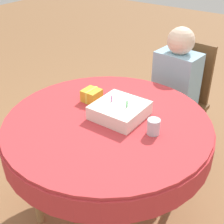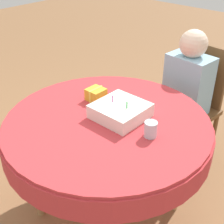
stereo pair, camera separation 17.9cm
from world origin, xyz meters
name	(u,v)px [view 1 (the left image)]	position (x,y,z in m)	size (l,w,h in m)	color
ground_plane	(108,211)	(0.00, 0.00, 0.00)	(12.00, 12.00, 0.00)	#8C603D
dining_table	(107,133)	(0.00, 0.00, 0.68)	(1.23, 1.23, 0.77)	#BC3338
chair	(179,97)	(0.03, 0.97, 0.51)	(0.48, 0.48, 0.95)	brown
person	(175,83)	(0.03, 0.86, 0.67)	(0.34, 0.33, 1.11)	beige
birthday_cake	(120,110)	(0.04, 0.08, 0.81)	(0.28, 0.28, 0.12)	white
drinking_glass	(154,127)	(0.28, 0.04, 0.81)	(0.07, 0.07, 0.09)	silver
gift_box	(92,95)	(-0.22, 0.13, 0.81)	(0.11, 0.11, 0.08)	gold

